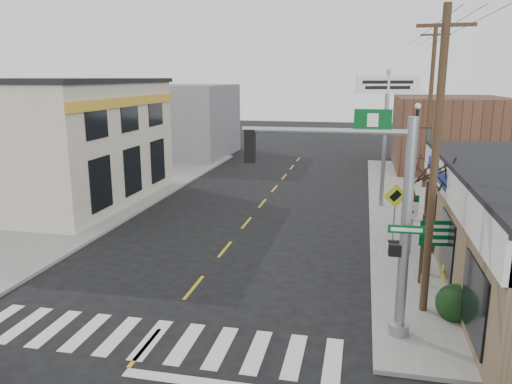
% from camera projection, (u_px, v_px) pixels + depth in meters
% --- Properties ---
extents(ground, '(140.00, 140.00, 0.00)m').
position_uv_depth(ground, '(145.00, 347.00, 13.45)').
color(ground, black).
rests_on(ground, ground).
extents(sidewalk_right, '(6.00, 38.00, 0.13)m').
position_uv_depth(sidewalk_right, '(433.00, 227.00, 23.97)').
color(sidewalk_right, gray).
rests_on(sidewalk_right, ground).
extents(sidewalk_left, '(6.00, 38.00, 0.13)m').
position_uv_depth(sidewalk_left, '(93.00, 207.00, 27.65)').
color(sidewalk_left, gray).
rests_on(sidewalk_left, ground).
extents(center_line, '(0.12, 56.00, 0.01)m').
position_uv_depth(center_line, '(225.00, 249.00, 21.06)').
color(center_line, gold).
rests_on(center_line, ground).
extents(crosswalk, '(11.00, 2.20, 0.01)m').
position_uv_depth(crosswalk, '(151.00, 340.00, 13.83)').
color(crosswalk, silver).
rests_on(crosswalk, ground).
extents(left_building, '(12.00, 12.00, 6.80)m').
position_uv_depth(left_building, '(34.00, 143.00, 28.67)').
color(left_building, beige).
rests_on(left_building, ground).
extents(bldg_distant_right, '(8.00, 10.00, 5.60)m').
position_uv_depth(bldg_distant_right, '(448.00, 133.00, 38.93)').
color(bldg_distant_right, brown).
rests_on(bldg_distant_right, ground).
extents(bldg_distant_left, '(9.00, 10.00, 6.40)m').
position_uv_depth(bldg_distant_left, '(179.00, 121.00, 45.45)').
color(bldg_distant_left, slate).
rests_on(bldg_distant_left, ground).
extents(traffic_signal_pole, '(4.88, 0.38, 6.18)m').
position_uv_depth(traffic_signal_pole, '(379.00, 205.00, 13.21)').
color(traffic_signal_pole, gray).
rests_on(traffic_signal_pole, sidewalk_right).
extents(guide_sign, '(1.41, 0.13, 2.47)m').
position_uv_depth(guide_sign, '(440.00, 240.00, 16.81)').
color(guide_sign, '#483421').
rests_on(guide_sign, sidewalk_right).
extents(fire_hydrant, '(0.20, 0.20, 0.63)m').
position_uv_depth(fire_hydrant, '(445.00, 272.00, 17.40)').
color(fire_hydrant, gold).
rests_on(fire_hydrant, sidewalk_right).
extents(ped_crossing_sign, '(1.05, 0.07, 2.70)m').
position_uv_depth(ped_crossing_sign, '(395.00, 203.00, 20.72)').
color(ped_crossing_sign, gray).
rests_on(ped_crossing_sign, sidewalk_right).
extents(lamp_post, '(0.75, 0.59, 5.76)m').
position_uv_depth(lamp_post, '(416.00, 154.00, 24.16)').
color(lamp_post, black).
rests_on(lamp_post, sidewalk_right).
extents(dance_center_sign, '(3.46, 0.22, 7.36)m').
position_uv_depth(dance_center_sign, '(387.00, 106.00, 26.47)').
color(dance_center_sign, gray).
rests_on(dance_center_sign, sidewalk_right).
extents(bare_tree, '(2.55, 2.55, 5.10)m').
position_uv_depth(bare_tree, '(431.00, 165.00, 17.31)').
color(bare_tree, black).
rests_on(bare_tree, sidewalk_right).
extents(shrub_front, '(1.16, 1.16, 0.87)m').
position_uv_depth(shrub_front, '(456.00, 304.00, 14.76)').
color(shrub_front, '#183A1D').
rests_on(shrub_front, sidewalk_right).
extents(shrub_back, '(1.17, 1.17, 0.88)m').
position_uv_depth(shrub_back, '(440.00, 241.00, 20.34)').
color(shrub_back, black).
rests_on(shrub_back, sidewalk_right).
extents(utility_pole_near, '(1.55, 0.23, 8.93)m').
position_uv_depth(utility_pole_near, '(435.00, 163.00, 14.30)').
color(utility_pole_near, '#4E3623').
rests_on(utility_pole_near, sidewalk_right).
extents(utility_pole_far, '(1.76, 0.26, 10.13)m').
position_uv_depth(utility_pole_far, '(430.00, 106.00, 31.28)').
color(utility_pole_far, '#492F22').
rests_on(utility_pole_far, sidewalk_right).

